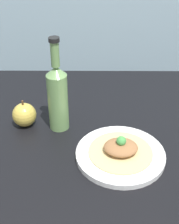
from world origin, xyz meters
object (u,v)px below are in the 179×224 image
plate (122,154)px  cider_bottle (59,95)px  plated_food (122,149)px  apple (26,115)px

plate → cider_bottle: bearing=142.0°
cider_bottle → plated_food: bearing=-38.0°
apple → cider_bottle: bearing=-5.4°
plated_food → cider_bottle: (-18.66, 14.55, 8.70)cm
plated_food → cider_bottle: 25.21cm
cider_bottle → plate: bearing=-38.0°
plated_food → apple: (-29.96, 15.61, 0.82)cm
plate → apple: 33.90cm
plated_food → apple: apple is taller
plate → cider_bottle: 25.97cm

